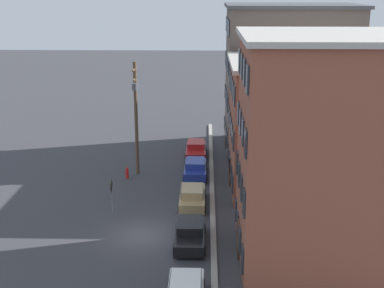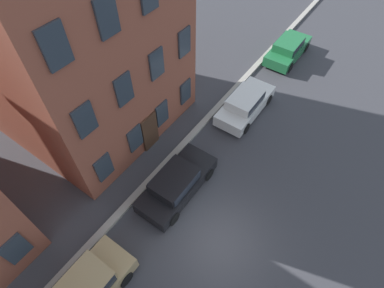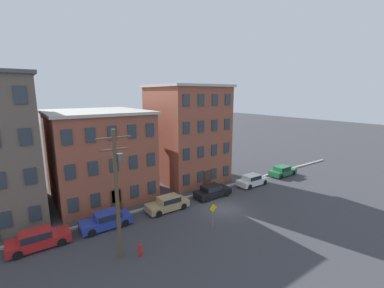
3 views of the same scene
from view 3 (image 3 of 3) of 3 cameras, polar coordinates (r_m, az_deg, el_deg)
ground_plane at (r=27.99m, az=6.95°, el=-13.99°), size 200.00×200.00×0.00m
kerb_strip at (r=31.14m, az=1.32°, el=-11.06°), size 56.00×0.36×0.16m
apartment_midblock at (r=32.01m, az=-20.10°, el=-1.91°), size 10.59×11.68×9.97m
apartment_far at (r=35.85m, az=-1.30°, el=2.57°), size 9.06×10.09×12.99m
car_red at (r=24.46m, az=-31.04°, el=-17.55°), size 4.40×1.92×1.43m
car_blue at (r=25.20m, az=-18.43°, el=-15.60°), size 4.40×1.92×1.43m
car_tan at (r=27.28m, az=-5.37°, el=-12.91°), size 4.40×1.92×1.43m
car_black at (r=30.40m, az=4.52°, el=-10.31°), size 4.40×1.92×1.43m
car_white at (r=34.83m, az=13.23°, el=-7.75°), size 4.40×1.92×1.43m
car_green at (r=40.05m, az=19.46°, el=-5.61°), size 4.40×1.92×1.43m
caution_sign at (r=23.44m, az=4.66°, el=-14.71°), size 0.97×0.08×2.46m
utility_pole at (r=18.94m, az=-16.29°, el=-9.41°), size 2.40×0.44×9.52m
fire_hydrant at (r=20.89m, az=-11.42°, el=-22.06°), size 0.24×0.34×0.96m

